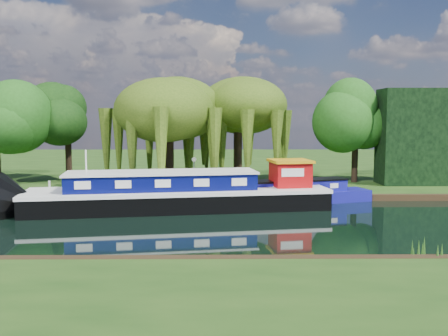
{
  "coord_description": "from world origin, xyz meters",
  "views": [
    {
      "loc": [
        2.52,
        -27.88,
        6.06
      ],
      "look_at": [
        2.77,
        4.24,
        2.8
      ],
      "focal_mm": 40.0,
      "sensor_mm": 36.0,
      "label": 1
    }
  ],
  "objects": [
    {
      "name": "conifer_hedge",
      "position": [
        19.0,
        14.0,
        4.45
      ],
      "size": [
        6.0,
        3.0,
        8.0
      ],
      "primitive_type": "cube",
      "color": "black",
      "rests_on": "far_bank"
    },
    {
      "name": "reeds_near",
      "position": [
        6.87,
        -7.57,
        0.55
      ],
      "size": [
        33.7,
        1.5,
        1.1
      ],
      "color": "#224F15",
      "rests_on": "ground"
    },
    {
      "name": "willow_left",
      "position": [
        -1.5,
        11.45,
        6.48
      ],
      "size": [
        6.92,
        6.92,
        8.3
      ],
      "color": "black",
      "rests_on": "far_bank"
    },
    {
      "name": "ground",
      "position": [
        0.0,
        0.0,
        0.0
      ],
      "size": [
        120.0,
        120.0,
        0.0
      ],
      "primitive_type": "plane",
      "color": "black"
    },
    {
      "name": "far_bank",
      "position": [
        0.0,
        34.0,
        0.23
      ],
      "size": [
        120.0,
        52.0,
        0.45
      ],
      "primitive_type": "cube",
      "color": "#193A0F",
      "rests_on": "ground"
    },
    {
      "name": "lamppost",
      "position": [
        0.5,
        10.5,
        2.42
      ],
      "size": [
        0.36,
        0.36,
        2.56
      ],
      "color": "silver",
      "rests_on": "far_bank"
    },
    {
      "name": "willow_right",
      "position": [
        3.99,
        13.44,
        6.39
      ],
      "size": [
        6.68,
        6.68,
        8.14
      ],
      "color": "black",
      "rests_on": "far_bank"
    },
    {
      "name": "tree_far_mid",
      "position": [
        -10.9,
        16.19,
        5.91
      ],
      "size": [
        4.84,
        4.84,
        7.91
      ],
      "color": "black",
      "rests_on": "far_bank"
    },
    {
      "name": "mooring_posts",
      "position": [
        -0.5,
        8.4,
        0.95
      ],
      "size": [
        19.16,
        0.16,
        1.0
      ],
      "color": "silver",
      "rests_on": "far_bank"
    },
    {
      "name": "tree_far_right",
      "position": [
        14.25,
        15.25,
        5.75
      ],
      "size": [
        4.7,
        4.7,
        7.7
      ],
      "color": "black",
      "rests_on": "far_bank"
    },
    {
      "name": "dutch_barge",
      "position": [
        -0.06,
        4.77,
        1.03
      ],
      "size": [
        20.17,
        7.43,
        4.16
      ],
      "rotation": [
        0.0,
        0.0,
        0.15
      ],
      "color": "black",
      "rests_on": "ground"
    },
    {
      "name": "narrowboat",
      "position": [
        7.21,
        6.78,
        0.65
      ],
      "size": [
        12.62,
        5.81,
        1.83
      ],
      "rotation": [
        0.0,
        0.0,
        0.31
      ],
      "color": "navy",
      "rests_on": "ground"
    }
  ]
}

